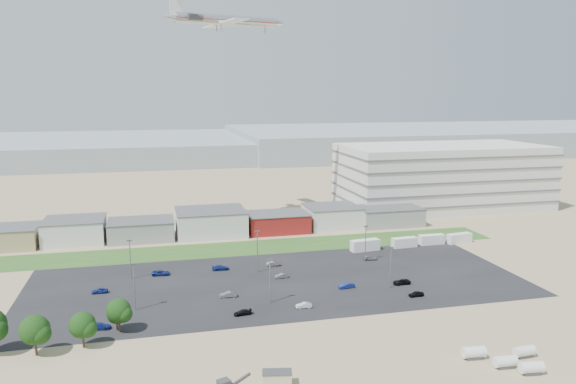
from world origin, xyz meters
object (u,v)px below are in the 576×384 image
object	(u,v)px
parked_car_1	(347,286)
parked_car_10	(99,326)
storage_tank_nw	(474,352)
airliner	(227,20)
parked_car_3	(243,312)
parked_car_8	(370,258)
parked_car_6	(221,268)
parked_car_9	(161,273)
parked_car_2	(416,294)
parked_car_0	(402,282)
box_trailer_a	(365,245)
parked_car_4	(228,294)
parked_car_5	(100,291)
parked_car_7	(282,276)
parked_car_11	(274,264)
parked_car_13	(304,305)
portable_shed	(277,378)

from	to	relation	value
parked_car_1	parked_car_10	distance (m)	56.06
storage_tank_nw	airliner	size ratio (longest dim) A/B	0.09
parked_car_3	parked_car_8	bearing A→B (deg)	120.41
airliner	parked_car_6	world-z (taller)	airliner
parked_car_10	parked_car_9	bearing A→B (deg)	-14.71
parked_car_2	parked_car_10	xyz separation A→B (m)	(-68.55, -1.56, 0.04)
parked_car_0	parked_car_2	size ratio (longest dim) A/B	1.22
box_trailer_a	parked_car_4	size ratio (longest dim) A/B	2.25
parked_car_0	parked_car_5	xyz separation A→B (m)	(-70.52, 11.06, 0.03)
parked_car_0	parked_car_9	bearing A→B (deg)	-113.05
parked_car_6	parked_car_10	bearing A→B (deg)	139.91
airliner	parked_car_4	xyz separation A→B (m)	(-11.42, -76.08, -69.37)
box_trailer_a	parked_car_7	size ratio (longest dim) A/B	2.45
parked_car_5	parked_car_9	bearing A→B (deg)	127.35
parked_car_3	parked_car_11	xyz separation A→B (m)	(13.50, 31.37, 0.09)
storage_tank_nw	parked_car_3	bearing A→B (deg)	141.16
parked_car_2	parked_car_6	xyz separation A→B (m)	(-40.84, 29.96, 0.04)
parked_car_1	parked_car_3	distance (m)	28.48
parked_car_10	parked_car_8	bearing A→B (deg)	-59.01
parked_car_5	airliner	bearing A→B (deg)	151.09
parked_car_10	parked_car_13	xyz separation A→B (m)	(41.93, 1.12, -0.07)
parked_car_13	parked_car_1	bearing A→B (deg)	130.56
parked_car_3	parked_car_5	size ratio (longest dim) A/B	1.02
box_trailer_a	parked_car_6	xyz separation A→B (m)	(-43.53, -8.23, -0.97)
parked_car_2	parked_car_0	bearing A→B (deg)	175.12
portable_shed	parked_car_7	size ratio (longest dim) A/B	1.33
storage_tank_nw	parked_car_10	world-z (taller)	storage_tank_nw
parked_car_8	parked_car_11	distance (m)	27.19
parked_car_5	parked_car_13	world-z (taller)	parked_car_5
parked_car_10	parked_car_13	world-z (taller)	parked_car_10
parked_car_4	parked_car_8	world-z (taller)	parked_car_8
parked_car_3	parked_car_7	size ratio (longest dim) A/B	1.07
portable_shed	parked_car_1	world-z (taller)	portable_shed
parked_car_3	parked_car_9	size ratio (longest dim) A/B	0.83
box_trailer_a	parked_car_0	world-z (taller)	box_trailer_a
parked_car_7	parked_car_8	bearing A→B (deg)	102.84
parked_car_2	parked_car_5	size ratio (longest dim) A/B	0.96
parked_car_4	parked_car_5	world-z (taller)	parked_car_4
parked_car_8	parked_car_1	bearing A→B (deg)	151.21
parked_car_3	parked_car_9	bearing A→B (deg)	-158.41
portable_shed	box_trailer_a	world-z (taller)	box_trailer_a
portable_shed	parked_car_6	size ratio (longest dim) A/B	1.06
parked_car_6	parked_car_9	distance (m)	15.29
box_trailer_a	parked_car_2	size ratio (longest dim) A/B	2.43
parked_car_8	parked_car_13	distance (m)	40.03
parked_car_5	storage_tank_nw	bearing A→B (deg)	55.22
parked_car_1	parked_car_5	distance (m)	57.60
storage_tank_nw	parked_car_6	distance (m)	70.46
portable_shed	storage_tank_nw	distance (m)	35.32
airliner	parked_car_11	size ratio (longest dim) A/B	11.55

